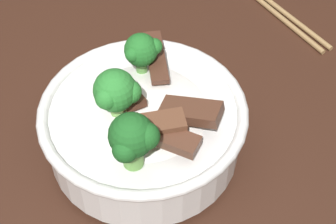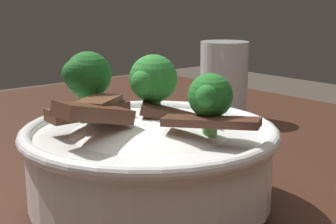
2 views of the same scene
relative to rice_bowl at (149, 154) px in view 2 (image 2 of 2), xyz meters
name	(u,v)px [view 2 (image 2 of 2)]	position (x,y,z in m)	size (l,w,h in m)	color
rice_bowl	(149,154)	(0.00, 0.00, 0.00)	(0.22, 0.22, 0.13)	white
drinking_glass	(224,85)	(0.19, -0.28, 0.00)	(0.07, 0.07, 0.11)	white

